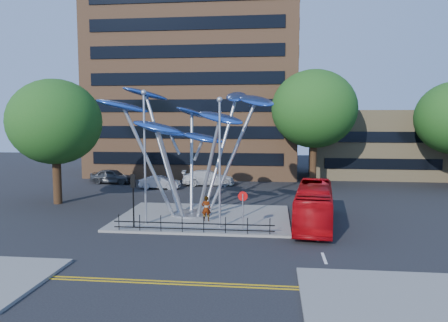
# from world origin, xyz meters

# --- Properties ---
(ground) EXTENTS (120.00, 120.00, 0.00)m
(ground) POSITION_xyz_m (0.00, 0.00, 0.00)
(ground) COLOR black
(ground) RESTS_ON ground
(traffic_island) EXTENTS (12.00, 9.00, 0.15)m
(traffic_island) POSITION_xyz_m (-1.00, 6.00, 0.07)
(traffic_island) COLOR slate
(traffic_island) RESTS_ON ground
(double_yellow_near) EXTENTS (40.00, 0.12, 0.01)m
(double_yellow_near) POSITION_xyz_m (0.00, -6.00, 0.01)
(double_yellow_near) COLOR gold
(double_yellow_near) RESTS_ON ground
(double_yellow_far) EXTENTS (40.00, 0.12, 0.01)m
(double_yellow_far) POSITION_xyz_m (0.00, -6.30, 0.01)
(double_yellow_far) COLOR gold
(double_yellow_far) RESTS_ON ground
(brick_tower) EXTENTS (25.00, 15.00, 30.00)m
(brick_tower) POSITION_xyz_m (-6.00, 32.00, 15.00)
(brick_tower) COLOR #8C5E3D
(brick_tower) RESTS_ON ground
(low_building_near) EXTENTS (15.00, 8.00, 8.00)m
(low_building_near) POSITION_xyz_m (16.00, 30.00, 4.00)
(low_building_near) COLOR tan
(low_building_near) RESTS_ON ground
(tree_right) EXTENTS (8.80, 8.80, 12.11)m
(tree_right) POSITION_xyz_m (8.00, 22.00, 8.04)
(tree_right) COLOR black
(tree_right) RESTS_ON ground
(tree_left) EXTENTS (7.60, 7.60, 10.32)m
(tree_left) POSITION_xyz_m (-14.00, 10.00, 6.79)
(tree_left) COLOR black
(tree_left) RESTS_ON ground
(leaf_sculpture) EXTENTS (12.72, 9.54, 9.51)m
(leaf_sculpture) POSITION_xyz_m (-2.07, 6.68, 6.87)
(leaf_sculpture) COLOR #9EA0A5
(leaf_sculpture) RESTS_ON traffic_island
(street_lamp_left) EXTENTS (0.36, 0.36, 8.80)m
(street_lamp_left) POSITION_xyz_m (-4.50, 3.50, 5.36)
(street_lamp_left) COLOR #9EA0A5
(street_lamp_left) RESTS_ON traffic_island
(street_lamp_right) EXTENTS (0.36, 0.36, 8.30)m
(street_lamp_right) POSITION_xyz_m (0.50, 3.00, 5.09)
(street_lamp_right) COLOR #9EA0A5
(street_lamp_right) RESTS_ON traffic_island
(traffic_light_island) EXTENTS (0.28, 0.18, 3.42)m
(traffic_light_island) POSITION_xyz_m (-5.00, 2.50, 2.61)
(traffic_light_island) COLOR black
(traffic_light_island) RESTS_ON traffic_island
(no_entry_sign_island) EXTENTS (0.60, 0.10, 2.45)m
(no_entry_sign_island) POSITION_xyz_m (2.00, 2.52, 1.82)
(no_entry_sign_island) COLOR #9EA0A5
(no_entry_sign_island) RESTS_ON traffic_island
(pedestrian_railing_front) EXTENTS (10.00, 0.06, 1.00)m
(pedestrian_railing_front) POSITION_xyz_m (-1.00, 1.70, 0.55)
(pedestrian_railing_front) COLOR black
(pedestrian_railing_front) RESTS_ON traffic_island
(red_bus) EXTENTS (3.33, 9.87, 2.70)m
(red_bus) POSITION_xyz_m (6.60, 5.00, 1.35)
(red_bus) COLOR #B4080E
(red_bus) RESTS_ON ground
(pedestrian) EXTENTS (0.63, 0.42, 1.73)m
(pedestrian) POSITION_xyz_m (-0.63, 4.65, 1.02)
(pedestrian) COLOR gray
(pedestrian) RESTS_ON traffic_island
(parked_car_left) EXTENTS (4.81, 2.26, 1.59)m
(parked_car_left) POSITION_xyz_m (-13.56, 21.25, 0.80)
(parked_car_left) COLOR #383B3F
(parked_car_left) RESTS_ON ground
(parked_car_mid) EXTENTS (4.05, 1.42, 1.33)m
(parked_car_mid) POSITION_xyz_m (-7.47, 18.30, 0.67)
(parked_car_mid) COLOR #B3B5BB
(parked_car_mid) RESTS_ON ground
(parked_car_right) EXTENTS (5.78, 3.01, 1.60)m
(parked_car_right) POSITION_xyz_m (-2.97, 21.20, 0.80)
(parked_car_right) COLOR silver
(parked_car_right) RESTS_ON ground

